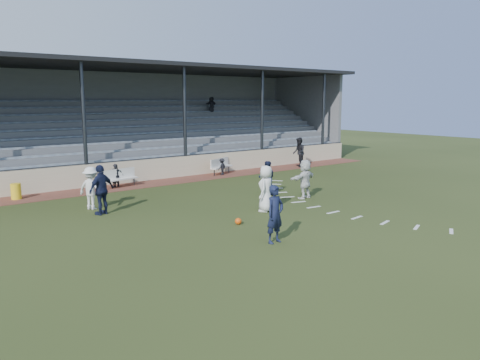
% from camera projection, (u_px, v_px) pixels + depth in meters
% --- Properties ---
extents(ground, '(90.00, 90.00, 0.00)m').
position_uv_depth(ground, '(282.00, 224.00, 17.24)').
color(ground, '#2B3616').
rests_on(ground, ground).
extents(cinder_track, '(34.00, 2.00, 0.02)m').
position_uv_depth(cinder_track, '(150.00, 184.00, 25.40)').
color(cinder_track, brown).
rests_on(cinder_track, ground).
extents(retaining_wall, '(34.00, 0.18, 1.20)m').
position_uv_depth(retaining_wall, '(141.00, 171.00, 26.12)').
color(retaining_wall, beige).
rests_on(retaining_wall, ground).
extents(bench_left, '(2.04, 0.82, 0.95)m').
position_uv_depth(bench_left, '(119.00, 176.00, 24.26)').
color(bench_left, silver).
rests_on(bench_left, cinder_track).
extents(bench_right, '(2.00, 1.22, 0.95)m').
position_uv_depth(bench_right, '(220.00, 165.00, 28.65)').
color(bench_right, silver).
rests_on(bench_right, cinder_track).
extents(trash_bin, '(0.45, 0.45, 0.72)m').
position_uv_depth(trash_bin, '(16.00, 191.00, 21.36)').
color(trash_bin, yellow).
rests_on(trash_bin, cinder_track).
extents(football, '(0.24, 0.24, 0.24)m').
position_uv_depth(football, '(238.00, 221.00, 17.12)').
color(football, '#DD4D0D').
rests_on(football, ground).
extents(player_white_lead, '(1.11, 1.01, 1.90)m').
position_uv_depth(player_white_lead, '(266.00, 189.00, 19.02)').
color(player_white_lead, silver).
rests_on(player_white_lead, ground).
extents(player_navy_lead, '(0.72, 0.51, 1.87)m').
position_uv_depth(player_navy_lead, '(275.00, 214.00, 14.82)').
color(player_navy_lead, '#121834').
rests_on(player_navy_lead, ground).
extents(player_navy_mid, '(1.01, 0.98, 1.65)m').
position_uv_depth(player_navy_mid, '(267.00, 178.00, 22.27)').
color(player_navy_mid, '#121834').
rests_on(player_navy_mid, ground).
extents(player_white_wing, '(1.18, 1.33, 1.79)m').
position_uv_depth(player_white_wing, '(91.00, 188.00, 19.38)').
color(player_white_wing, silver).
rests_on(player_white_wing, ground).
extents(player_navy_wing, '(1.27, 0.86, 2.00)m').
position_uv_depth(player_navy_wing, '(102.00, 190.00, 18.49)').
color(player_navy_wing, '#121834').
rests_on(player_navy_wing, ground).
extents(player_white_back, '(1.74, 0.79, 1.80)m').
position_uv_depth(player_white_back, '(305.00, 179.00, 21.57)').
color(player_white_back, silver).
rests_on(player_white_back, ground).
extents(official, '(1.17, 1.22, 1.99)m').
position_uv_depth(official, '(299.00, 152.00, 31.58)').
color(official, black).
rests_on(official, cinder_track).
extents(sub_left_near, '(0.49, 0.37, 1.22)m').
position_uv_depth(sub_left_near, '(115.00, 175.00, 24.32)').
color(sub_left_near, black).
rests_on(sub_left_near, cinder_track).
extents(sub_left_far, '(0.72, 0.32, 1.21)m').
position_uv_depth(sub_left_far, '(117.00, 175.00, 24.32)').
color(sub_left_far, black).
rests_on(sub_left_far, cinder_track).
extents(sub_right, '(0.74, 0.58, 1.01)m').
position_uv_depth(sub_right, '(222.00, 167.00, 28.19)').
color(sub_right, black).
rests_on(sub_right, cinder_track).
extents(grandstand, '(34.60, 9.00, 6.61)m').
position_uv_depth(grandstand, '(106.00, 137.00, 29.51)').
color(grandstand, slate).
rests_on(grandstand, ground).
extents(penalty_arc, '(3.89, 14.63, 0.01)m').
position_uv_depth(penalty_arc, '(353.00, 208.00, 19.73)').
color(penalty_arc, silver).
rests_on(penalty_arc, ground).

